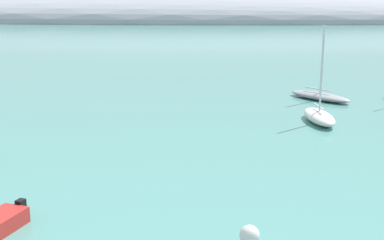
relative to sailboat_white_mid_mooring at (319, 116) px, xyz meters
name	(u,v)px	position (x,y,z in m)	size (l,w,h in m)	color
distant_ridge	(173,19)	(-25.65, 168.09, -0.55)	(334.97, 83.11, 24.99)	#999EA8
sailboat_white_mid_mooring	(319,116)	(0.00, 0.00, 0.00)	(2.67, 5.91, 7.45)	white
sailboat_grey_end_of_line	(320,96)	(1.91, 9.60, -0.12)	(6.44, 6.56, 7.56)	gray
mooring_buoy_white	(249,235)	(-7.26, -22.29, -0.10)	(0.89, 0.89, 0.89)	silver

